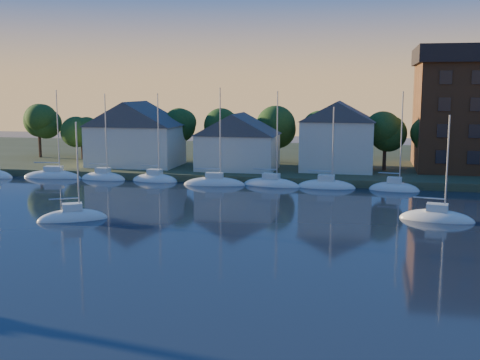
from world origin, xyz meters
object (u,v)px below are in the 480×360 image
(drifting_sailboat_right, at_px, (437,219))
(clubhouse_west, at_px, (136,133))
(clubhouse_east, at_px, (337,135))
(drifting_sailboat_left, at_px, (73,219))
(clubhouse_centre, at_px, (238,141))

(drifting_sailboat_right, bearing_deg, clubhouse_west, 157.97)
(clubhouse_east, bearing_deg, clubhouse_west, -178.09)
(drifting_sailboat_left, bearing_deg, drifting_sailboat_right, -17.48)
(clubhouse_east, relative_size, drifting_sailboat_right, 0.93)
(clubhouse_east, relative_size, drifting_sailboat_left, 0.99)
(clubhouse_centre, xyz_separation_m, clubhouse_east, (14.00, 2.00, 0.87))
(drifting_sailboat_left, bearing_deg, clubhouse_centre, 44.11)
(clubhouse_west, bearing_deg, drifting_sailboat_right, -31.76)
(clubhouse_west, bearing_deg, drifting_sailboat_left, -78.52)
(clubhouse_centre, bearing_deg, clubhouse_east, 8.13)
(clubhouse_west, bearing_deg, clubhouse_centre, -3.58)
(clubhouse_west, xyz_separation_m, clubhouse_centre, (16.00, -1.00, -0.80))
(clubhouse_west, relative_size, clubhouse_centre, 1.18)
(clubhouse_west, relative_size, clubhouse_east, 1.30)
(clubhouse_centre, height_order, clubhouse_east, clubhouse_east)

